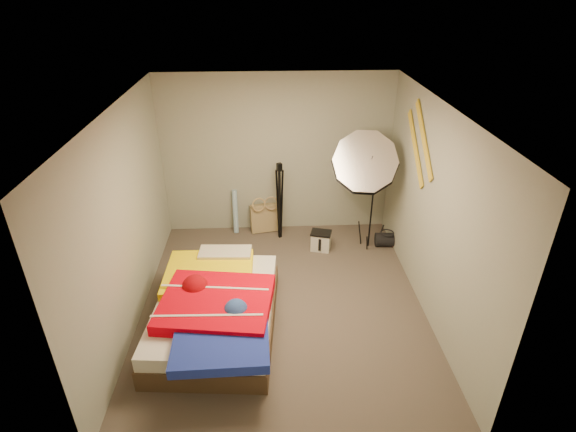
{
  "coord_description": "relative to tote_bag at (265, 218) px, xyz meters",
  "views": [
    {
      "loc": [
        -0.15,
        -4.47,
        3.69
      ],
      "look_at": [
        0.1,
        0.6,
        0.95
      ],
      "focal_mm": 28.0,
      "sensor_mm": 36.0,
      "label": 1
    }
  ],
  "objects": [
    {
      "name": "wall_stripe_lower",
      "position": [
        1.94,
        -1.05,
        1.52
      ],
      "size": [
        0.02,
        0.91,
        0.78
      ],
      "primitive_type": "cube",
      "rotation": [
        0.7,
        0.0,
        0.0
      ],
      "color": "gold",
      "rests_on": "wall_right"
    },
    {
      "name": "wall_stripe_upper",
      "position": [
        1.94,
        -1.3,
        1.72
      ],
      "size": [
        0.02,
        0.91,
        0.78
      ],
      "primitive_type": "cube",
      "rotation": [
        0.7,
        0.0,
        0.0
      ],
      "color": "gold",
      "rests_on": "wall_right"
    },
    {
      "name": "bed",
      "position": [
        -0.57,
        -2.29,
        0.06
      ],
      "size": [
        1.48,
        2.12,
        0.56
      ],
      "color": "#4E3826",
      "rests_on": "floor"
    },
    {
      "name": "wrapping_roll",
      "position": [
        -0.47,
        0.0,
        0.13
      ],
      "size": [
        0.09,
        0.2,
        0.71
      ],
      "primitive_type": "cylinder",
      "rotation": [
        -0.17,
        0.0,
        0.03
      ],
      "color": "#4C90BD",
      "rests_on": "floor"
    },
    {
      "name": "photo_umbrella",
      "position": [
        1.41,
        -0.65,
        1.17
      ],
      "size": [
        1.21,
        0.94,
        1.95
      ],
      "color": "black",
      "rests_on": "floor"
    },
    {
      "name": "wall_back",
      "position": [
        0.21,
        0.1,
        1.02
      ],
      "size": [
        3.5,
        0.0,
        3.5
      ],
      "primitive_type": "plane",
      "rotation": [
        1.57,
        0.0,
        0.0
      ],
      "color": "gray",
      "rests_on": "floor"
    },
    {
      "name": "tote_bag",
      "position": [
        0.0,
        0.0,
        0.0
      ],
      "size": [
        0.48,
        0.28,
        0.47
      ],
      "primitive_type": "cube",
      "rotation": [
        -0.14,
        0.0,
        0.2
      ],
      "color": "tan",
      "rests_on": "floor"
    },
    {
      "name": "duffel_bag",
      "position": [
        1.86,
        -0.57,
        -0.12
      ],
      "size": [
        0.36,
        0.24,
        0.21
      ],
      "primitive_type": "cylinder",
      "rotation": [
        0.0,
        1.57,
        -0.08
      ],
      "color": "black",
      "rests_on": "floor"
    },
    {
      "name": "ceiling",
      "position": [
        0.21,
        -1.9,
        2.27
      ],
      "size": [
        4.0,
        4.0,
        0.0
      ],
      "primitive_type": "plane",
      "rotation": [
        3.14,
        0.0,
        0.0
      ],
      "color": "silver",
      "rests_on": "wall_back"
    },
    {
      "name": "wall_left",
      "position": [
        -1.54,
        -1.9,
        1.02
      ],
      "size": [
        0.0,
        4.0,
        4.0
      ],
      "primitive_type": "plane",
      "rotation": [
        1.57,
        0.0,
        1.57
      ],
      "color": "gray",
      "rests_on": "floor"
    },
    {
      "name": "floor",
      "position": [
        0.21,
        -1.9,
        -0.23
      ],
      "size": [
        4.0,
        4.0,
        0.0
      ],
      "primitive_type": "plane",
      "color": "brown",
      "rests_on": "ground"
    },
    {
      "name": "wall_right",
      "position": [
        1.96,
        -1.9,
        1.02
      ],
      "size": [
        0.0,
        4.0,
        4.0
      ],
      "primitive_type": "plane",
      "rotation": [
        1.57,
        0.0,
        -1.57
      ],
      "color": "gray",
      "rests_on": "floor"
    },
    {
      "name": "camera_case",
      "position": [
        0.84,
        -0.63,
        -0.09
      ],
      "size": [
        0.32,
        0.27,
        0.28
      ],
      "primitive_type": "cube",
      "rotation": [
        0.0,
        0.0,
        -0.27
      ],
      "color": "silver",
      "rests_on": "floor"
    },
    {
      "name": "camera_tripod",
      "position": [
        0.24,
        -0.23,
        0.49
      ],
      "size": [
        0.09,
        0.09,
        1.25
      ],
      "color": "black",
      "rests_on": "floor"
    },
    {
      "name": "wall_front",
      "position": [
        0.21,
        -3.9,
        1.02
      ],
      "size": [
        3.5,
        0.0,
        3.5
      ],
      "primitive_type": "plane",
      "rotation": [
        -1.57,
        0.0,
        0.0
      ],
      "color": "gray",
      "rests_on": "floor"
    }
  ]
}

